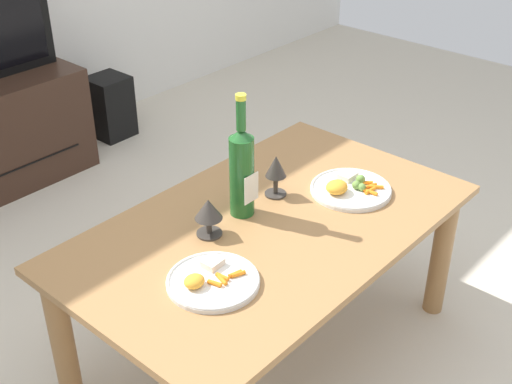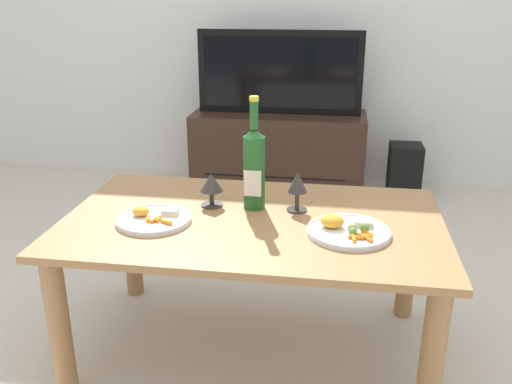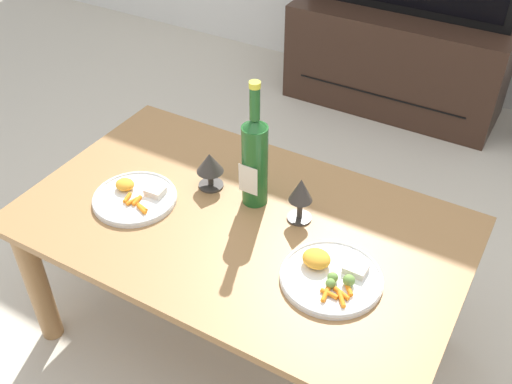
% 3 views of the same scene
% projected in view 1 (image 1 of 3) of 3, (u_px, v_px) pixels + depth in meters
% --- Properties ---
extents(ground_plane, '(6.40, 6.40, 0.00)m').
position_uv_depth(ground_plane, '(267.00, 350.00, 2.32)').
color(ground_plane, beige).
extents(dining_table, '(1.27, 0.76, 0.52)m').
position_uv_depth(dining_table, '(268.00, 247.00, 2.09)').
color(dining_table, '#9E7042').
rests_on(dining_table, ground_plane).
extents(floor_speaker, '(0.20, 0.20, 0.34)m').
position_uv_depth(floor_speaker, '(110.00, 107.00, 3.67)').
color(floor_speaker, black).
rests_on(floor_speaker, ground_plane).
extents(wine_bottle, '(0.08, 0.08, 0.39)m').
position_uv_depth(wine_bottle, '(242.00, 169.00, 2.02)').
color(wine_bottle, '#1E5923').
rests_on(wine_bottle, dining_table).
extents(goblet_left, '(0.08, 0.08, 0.12)m').
position_uv_depth(goblet_left, '(208.00, 211.00, 1.96)').
color(goblet_left, '#38332D').
rests_on(goblet_left, dining_table).
extents(goblet_right, '(0.07, 0.07, 0.14)m').
position_uv_depth(goblet_right, '(276.00, 169.00, 2.14)').
color(goblet_right, '#38332D').
rests_on(goblet_right, dining_table).
extents(dinner_plate_left, '(0.25, 0.25, 0.04)m').
position_uv_depth(dinner_plate_left, '(212.00, 280.00, 1.79)').
color(dinner_plate_left, white).
rests_on(dinner_plate_left, dining_table).
extents(dinner_plate_right, '(0.26, 0.26, 0.05)m').
position_uv_depth(dinner_plate_right, '(350.00, 188.00, 2.20)').
color(dinner_plate_right, white).
rests_on(dinner_plate_right, dining_table).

